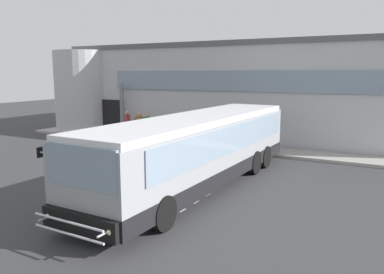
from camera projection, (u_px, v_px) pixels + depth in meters
name	position (u px, v px, depth m)	size (l,w,h in m)	color
ground_plane	(160.00, 163.00, 18.47)	(80.00, 90.00, 0.02)	#353538
bay_paint_stripes	(143.00, 193.00, 13.89)	(4.40, 3.96, 0.01)	silver
terminal_building	(237.00, 89.00, 28.40)	(24.23, 13.80, 6.14)	#B7B7BC
boarding_curb	(204.00, 145.00, 22.63)	(26.43, 2.00, 0.15)	#9E9B93
entry_support_column	(122.00, 109.00, 25.88)	(0.28, 0.28, 3.43)	slate
bus_main_foreground	(198.00, 152.00, 14.45)	(3.36, 12.49, 2.70)	gray
passenger_near_column	(128.00, 122.00, 25.23)	(0.52, 0.38, 1.68)	#1E2338
passenger_by_doorway	(140.00, 123.00, 24.42)	(0.54, 0.48, 1.68)	#4C4233
passenger_at_curb_edge	(147.00, 125.00, 23.68)	(0.58, 0.29, 1.68)	#4C4233
safety_bollard_yellow	(187.00, 141.00, 21.75)	(0.18, 0.18, 0.90)	yellow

